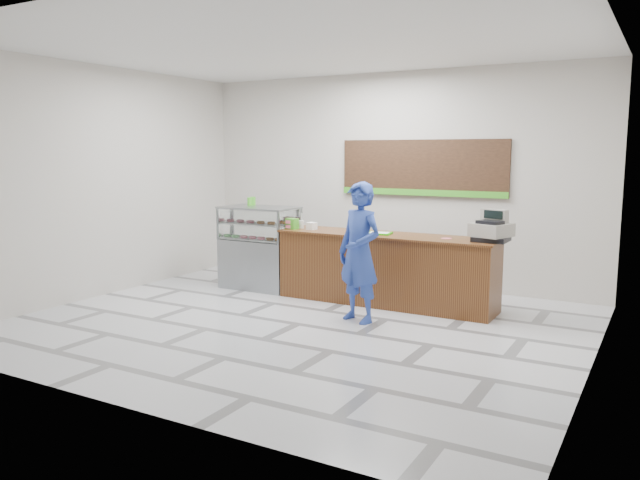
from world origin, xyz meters
The scene contains 16 objects.
floor centered at (0.00, 0.00, 0.00)m, with size 7.00×7.00×0.00m, color silver.
back_wall centered at (0.00, 3.00, 1.75)m, with size 7.00×7.00×0.00m, color beige.
ceiling centered at (0.00, 0.00, 3.50)m, with size 7.00×7.00×0.00m, color silver.
sales_counter centered at (0.55, 1.55, 0.52)m, with size 3.26×0.76×1.03m.
display_case centered at (-1.67, 1.55, 0.68)m, with size 1.22×0.72×1.33m.
menu_board centered at (0.55, 2.96, 1.93)m, with size 2.80×0.06×0.90m.
cash_register centered at (2.05, 1.59, 1.19)m, with size 0.56×0.58×0.42m.
card_terminal centered at (1.86, 1.56, 1.05)m, with size 0.08×0.17×0.04m, color black.
serving_tray centered at (0.44, 1.52, 1.04)m, with size 0.42×0.33×0.02m.
napkin_box centered at (-0.65, 1.48, 1.08)m, with size 0.13×0.13×0.11m, color white.
straw_cup centered at (-0.87, 1.54, 1.09)m, with size 0.08×0.08×0.12m, color silver.
promo_box centered at (-0.95, 1.39, 1.11)m, with size 0.18×0.12×0.16m, color green.
donut_decal centered at (1.45, 1.54, 1.03)m, with size 0.14×0.14×0.00m, color pink.
green_cup_left centered at (-1.93, 1.75, 1.40)m, with size 0.09×0.09×0.14m, color green.
green_cup_right centered at (-1.95, 1.68, 1.40)m, with size 0.08×0.08×0.13m, color green.
customer centered at (0.62, 0.53, 0.91)m, with size 0.67×0.44×1.83m, color #2A44A3.
Camera 1 is at (4.11, -6.66, 2.22)m, focal length 35.00 mm.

